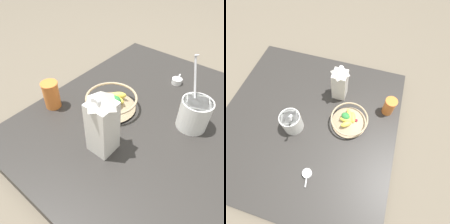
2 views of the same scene
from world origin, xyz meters
TOP-DOWN VIEW (x-y plane):
  - ground_plane at (0.00, 0.00)m, footprint 6.00×6.00m
  - countertop at (0.00, 0.00)m, footprint 1.06×1.06m
  - fruit_bowl at (-0.24, -0.06)m, footprint 0.22×0.22m
  - milk_carton at (-0.13, -0.25)m, footprint 0.08×0.08m
  - yogurt_tub at (0.06, 0.05)m, footprint 0.14×0.12m
  - drinking_cup at (-0.45, -0.21)m, footprint 0.07×0.07m
  - measuring_scoop at (-0.11, 0.28)m, footprint 0.05×0.09m

SIDE VIEW (x-z plane):
  - ground_plane at x=0.00m, z-range 0.00..0.00m
  - countertop at x=0.00m, z-range 0.00..0.05m
  - measuring_scoop at x=-0.11m, z-range 0.05..0.08m
  - fruit_bowl at x=-0.24m, z-range 0.05..0.13m
  - drinking_cup at x=-0.45m, z-range 0.05..0.17m
  - yogurt_tub at x=0.06m, z-range -0.02..0.25m
  - milk_carton at x=-0.13m, z-range 0.05..0.30m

